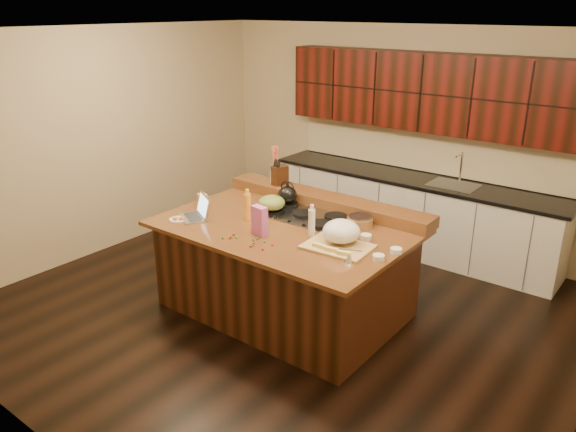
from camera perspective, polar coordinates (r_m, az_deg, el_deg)
The scene contains 35 objects.
room at distance 5.25m, azimuth -0.33°, elevation 3.42°, with size 5.52×5.02×2.72m.
island at distance 5.58m, azimuth -0.32°, elevation -5.30°, with size 2.40×1.60×0.92m.
back_ledge at distance 5.91m, azimuth 3.87°, elevation 1.58°, with size 2.40×0.30×0.12m, color black.
cooktop at distance 5.61m, azimuth 1.56°, elevation 0.10°, with size 0.92×0.52×0.05m.
back_counter at distance 7.04m, azimuth 12.92°, elevation 4.28°, with size 3.70×0.66×2.40m.
kettle at distance 5.84m, azimuth -0.04°, elevation 2.18°, with size 0.20×0.20×0.18m, color black.
green_bowl at distance 5.65m, azimuth -1.66°, elevation 1.37°, with size 0.27×0.27×0.15m, color olive.
laptop at distance 5.64m, azimuth -9.16°, elevation 0.42°, with size 0.40×0.38×0.22m.
oil_bottle at distance 5.49m, azimuth -4.13°, elevation 0.88°, with size 0.07×0.07×0.27m, color orange.
vinegar_bottle at distance 5.12m, azimuth 2.42°, elevation -0.68°, with size 0.06×0.06×0.25m, color silver.
wooden_tray at distance 4.93m, azimuth 5.36°, elevation -1.92°, with size 0.60×0.48×0.23m.
ramekin_a at distance 4.73m, azimuth 9.19°, elevation -4.17°, with size 0.10×0.10×0.04m, color white.
ramekin_b at distance 5.12m, azimuth 7.93°, elevation -2.12°, with size 0.10×0.10×0.04m, color white.
ramekin_c at distance 4.88m, azimuth 10.92°, elevation -3.48°, with size 0.10×0.10×0.04m, color white.
strainer_bowl at distance 5.39m, azimuth 7.34°, elevation -0.62°, with size 0.24×0.24×0.09m, color #996B3F.
kitchen_timer at distance 4.65m, azimuth 6.23°, elevation -4.29°, with size 0.08×0.08×0.07m, color silver.
pink_bag at distance 5.13m, azimuth -2.90°, elevation -0.50°, with size 0.15×0.08×0.28m, color #BB589F.
candy_plate at distance 5.63m, azimuth -11.08°, elevation -0.33°, with size 0.18×0.18×0.01m, color white.
package_box at distance 5.88m, azimuth -8.67°, elevation 1.49°, with size 0.11×0.08×0.16m, color gold.
utensil_crock at distance 6.25m, azimuth -1.27°, elevation 3.95°, with size 0.12×0.12×0.14m, color white.
knife_block at distance 6.20m, azimuth -0.84°, elevation 4.16°, with size 0.10×0.17×0.21m, color black.
gumdrop_0 at distance 4.93m, azimuth -1.60°, elevation -2.96°, with size 0.02×0.02×0.02m, color red.
gumdrop_1 at distance 5.00m, azimuth -2.41°, elevation -2.63°, with size 0.02×0.02×0.02m, color #198C26.
gumdrop_2 at distance 5.18m, azimuth -5.53°, elevation -1.86°, with size 0.02×0.02×0.02m, color red.
gumdrop_3 at distance 5.14m, azimuth -5.81°, elevation -2.05°, with size 0.02×0.02×0.02m, color #198C26.
gumdrop_4 at distance 4.92m, azimuth -3.83°, elevation -3.10°, with size 0.02×0.02×0.02m, color red.
gumdrop_5 at distance 5.12m, azimuth -6.64°, elevation -2.21°, with size 0.02×0.02×0.02m, color #198C26.
gumdrop_6 at distance 5.11m, azimuth -5.90°, elevation -2.23°, with size 0.02×0.02×0.02m, color red.
gumdrop_7 at distance 5.05m, azimuth -3.57°, elevation -2.40°, with size 0.02×0.02×0.02m, color #198C26.
gumdrop_8 at distance 4.98m, azimuth -3.51°, elevation -2.76°, with size 0.02×0.02×0.02m, color red.
gumdrop_9 at distance 5.11m, azimuth -5.26°, elevation -2.19°, with size 0.02×0.02×0.02m, color #198C26.
gumdrop_10 at distance 4.85m, azimuth -2.59°, elevation -3.40°, with size 0.02×0.02×0.02m, color red.
gumdrop_11 at distance 4.94m, azimuth -3.58°, elevation -2.98°, with size 0.02×0.02×0.02m, color #198C26.
gumdrop_12 at distance 5.09m, azimuth -3.00°, elevation -2.24°, with size 0.02×0.02×0.02m, color red.
gumdrop_13 at distance 5.07m, azimuth -3.14°, elevation -2.34°, with size 0.02×0.02×0.02m, color #198C26.
Camera 1 is at (3.10, -3.95, 2.90)m, focal length 35.00 mm.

